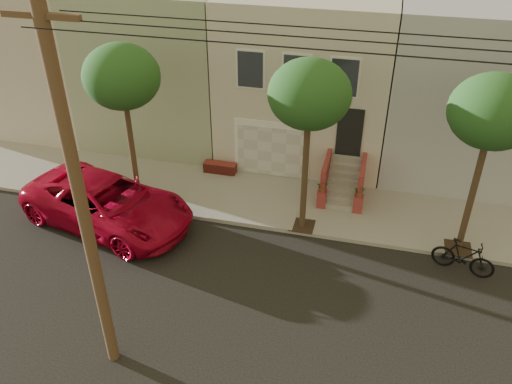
# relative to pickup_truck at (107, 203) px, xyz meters

# --- Properties ---
(ground) EXTENTS (90.00, 90.00, 0.00)m
(ground) POSITION_rel_pickup_truck_xyz_m (6.04, -2.51, -0.91)
(ground) COLOR black
(ground) RESTS_ON ground
(sidewalk) EXTENTS (40.00, 3.70, 0.15)m
(sidewalk) POSITION_rel_pickup_truck_xyz_m (6.04, 2.84, -0.84)
(sidewalk) COLOR gray
(sidewalk) RESTS_ON ground
(house_row) EXTENTS (33.10, 11.70, 7.00)m
(house_row) POSITION_rel_pickup_truck_xyz_m (6.04, 8.68, 2.73)
(house_row) COLOR #B8B19D
(house_row) RESTS_ON sidewalk
(tree_left) EXTENTS (2.70, 2.57, 6.30)m
(tree_left) POSITION_rel_pickup_truck_xyz_m (0.54, 1.39, 4.34)
(tree_left) COLOR #2D2116
(tree_left) RESTS_ON sidewalk
(tree_mid) EXTENTS (2.70, 2.57, 6.30)m
(tree_mid) POSITION_rel_pickup_truck_xyz_m (7.04, 1.39, 4.34)
(tree_mid) COLOR #2D2116
(tree_mid) RESTS_ON sidewalk
(tree_right) EXTENTS (2.70, 2.57, 6.30)m
(tree_right) POSITION_rel_pickup_truck_xyz_m (12.54, 1.39, 4.34)
(tree_right) COLOR #2D2116
(tree_right) RESTS_ON sidewalk
(pickup_truck) EXTENTS (7.12, 4.56, 1.83)m
(pickup_truck) POSITION_rel_pickup_truck_xyz_m (0.00, 0.00, 0.00)
(pickup_truck) COLOR #A30521
(pickup_truck) RESTS_ON ground
(motorcycle) EXTENTS (2.10, 1.08, 1.21)m
(motorcycle) POSITION_rel_pickup_truck_xyz_m (12.55, 0.36, -0.31)
(motorcycle) COLOR black
(motorcycle) RESTS_ON ground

